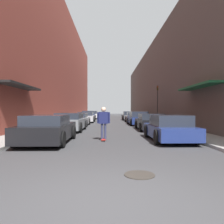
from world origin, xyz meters
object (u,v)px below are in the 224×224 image
at_px(parked_car_left_0, 48,129).
at_px(parked_car_left_1, 70,122).
at_px(parked_car_right_2, 138,119).
at_px(skateboarder, 104,120).
at_px(parked_car_left_4, 88,116).
at_px(parked_car_right_3, 134,117).
at_px(traffic_light, 157,100).
at_px(parked_car_right_4, 129,116).
at_px(parked_car_left_2, 78,120).
at_px(parked_car_right_0, 169,128).
at_px(parked_car_right_1, 150,122).
at_px(parked_car_left_5, 92,115).
at_px(manhole_cover, 140,175).
at_px(parked_car_left_3, 86,117).

height_order(parked_car_left_0, parked_car_left_1, parked_car_left_1).
distance_m(parked_car_right_2, skateboarder, 11.40).
bearing_deg(parked_car_right_2, parked_car_left_4, 121.06).
relative_size(parked_car_right_3, traffic_light, 1.06).
distance_m(parked_car_right_4, skateboarder, 21.30).
height_order(parked_car_left_1, parked_car_left_2, parked_car_left_1).
bearing_deg(parked_car_right_0, parked_car_right_4, 90.05).
bearing_deg(skateboarder, parked_car_right_1, 58.73).
distance_m(parked_car_left_2, parked_car_right_2, 5.91).
bearing_deg(parked_car_right_4, traffic_light, -75.88).
bearing_deg(skateboarder, parked_car_right_0, -2.34).
distance_m(parked_car_right_1, traffic_light, 7.31).
height_order(parked_car_left_2, parked_car_left_5, parked_car_left_5).
height_order(parked_car_right_2, skateboarder, skateboarder).
bearing_deg(manhole_cover, parked_car_left_5, 96.28).
height_order(parked_car_right_3, manhole_cover, parked_car_right_3).
bearing_deg(traffic_light, parked_car_left_3, 158.16).
xyz_separation_m(parked_car_left_4, parked_car_right_1, (6.01, -15.16, -0.07)).
distance_m(parked_car_left_1, parked_car_left_3, 10.65).
bearing_deg(parked_car_left_2, manhole_cover, -76.87).
height_order(parked_car_left_4, traffic_light, traffic_light).
bearing_deg(parked_car_right_0, parked_car_right_1, 88.25).
height_order(parked_car_left_3, parked_car_right_1, parked_car_left_3).
height_order(parked_car_right_2, manhole_cover, parked_car_right_2).
bearing_deg(skateboarder, parked_car_left_4, 97.40).
distance_m(parked_car_right_3, manhole_cover, 21.81).
bearing_deg(parked_car_left_4, parked_car_left_5, 88.50).
bearing_deg(parked_car_left_3, traffic_light, -21.84).
bearing_deg(parked_car_left_2, parked_car_left_5, 89.68).
distance_m(parked_car_left_1, parked_car_left_4, 15.90).
relative_size(parked_car_left_3, parked_car_left_5, 1.06).
bearing_deg(parked_car_left_2, parked_car_left_4, 90.27).
relative_size(parked_car_left_4, manhole_cover, 6.51).
bearing_deg(parked_car_left_5, parked_car_right_3, -59.94).
bearing_deg(parked_car_right_3, traffic_light, -61.37).
height_order(parked_car_right_2, parked_car_right_4, parked_car_right_2).
distance_m(parked_car_left_1, parked_car_right_4, 17.26).
relative_size(parked_car_left_2, parked_car_left_5, 1.10).
relative_size(parked_car_left_1, parked_car_right_3, 1.00).
relative_size(parked_car_left_2, parked_car_right_4, 1.13).
height_order(parked_car_left_5, parked_car_right_0, parked_car_left_5).
height_order(parked_car_left_3, parked_car_left_5, parked_car_left_5).
bearing_deg(parked_car_left_2, parked_car_right_3, 46.83).
distance_m(manhole_cover, traffic_light, 18.58).
xyz_separation_m(skateboarder, traffic_light, (5.36, 12.24, 1.49)).
distance_m(parked_car_left_2, manhole_cover, 15.80).
xyz_separation_m(parked_car_left_0, parked_car_left_5, (-0.04, 26.83, 0.02)).
xyz_separation_m(parked_car_left_0, parked_car_left_4, (-0.18, 21.37, 0.04)).
height_order(parked_car_right_4, skateboarder, skateboarder).
bearing_deg(parked_car_left_2, parked_car_right_2, 11.80).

